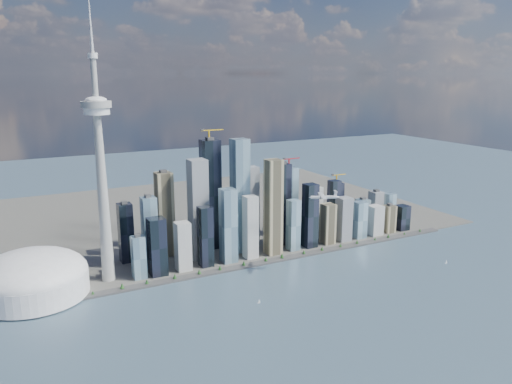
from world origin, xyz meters
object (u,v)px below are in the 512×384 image
needle_tower (101,167)px  dome_stadium (33,277)px  airplane (324,197)px  sailboat_west (259,302)px  sailboat_east (446,262)px

needle_tower → dome_stadium: 241.40m
dome_stadium → airplane: (551.85, -149.71, 125.31)m
needle_tower → airplane: needle_tower is taller
airplane → sailboat_west: bearing=-135.9°
needle_tower → sailboat_west: needle_tower is taller
needle_tower → airplane: size_ratio=9.03×
sailboat_west → sailboat_east: size_ratio=0.86×
needle_tower → sailboat_west: (224.35, -229.95, -233.09)m
needle_tower → sailboat_west: 396.91m
dome_stadium → sailboat_west: size_ratio=23.34×
dome_stadium → airplane: size_ratio=3.28×
needle_tower → airplane: bearing=-21.2°
sailboat_west → dome_stadium: bearing=147.7°
dome_stadium → sailboat_east: bearing=-16.1°
airplane → sailboat_west: size_ratio=7.12×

